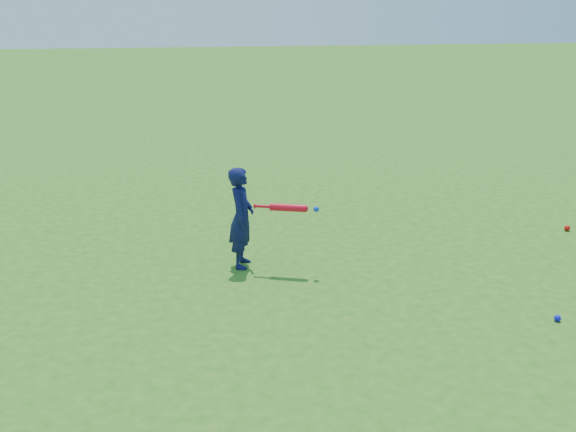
% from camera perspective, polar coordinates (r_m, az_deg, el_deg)
% --- Properties ---
extents(ground, '(80.00, 80.00, 0.00)m').
position_cam_1_polar(ground, '(6.70, -0.79, -5.35)').
color(ground, '#296117').
rests_on(ground, ground).
extents(child, '(0.35, 0.45, 1.09)m').
position_cam_1_polar(child, '(6.79, -4.16, -0.16)').
color(child, '#0E1242').
rests_on(child, ground).
extents(ground_ball_red, '(0.07, 0.07, 0.07)m').
position_cam_1_polar(ground_ball_red, '(8.73, 23.56, -0.99)').
color(ground_ball_red, red).
rests_on(ground_ball_red, ground).
extents(ground_ball_blue, '(0.06, 0.06, 0.06)m').
position_cam_1_polar(ground_ball_blue, '(6.25, 22.84, -8.37)').
color(ground_ball_blue, '#0C0ED9').
rests_on(ground_ball_blue, ground).
extents(bat_swing, '(0.65, 0.28, 0.08)m').
position_cam_1_polar(bat_swing, '(6.60, 0.20, 0.73)').
color(bat_swing, red).
rests_on(bat_swing, ground).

